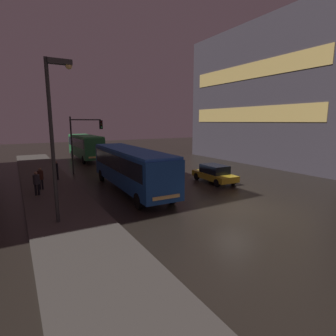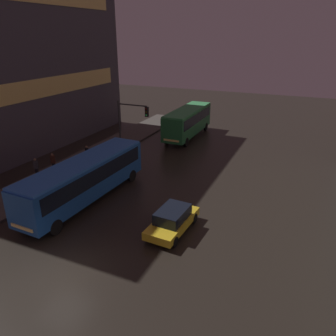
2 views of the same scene
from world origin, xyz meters
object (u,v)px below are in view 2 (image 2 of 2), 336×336
pedestrian_near (53,160)px  traffic_light_main (130,121)px  bus_near (85,176)px  bus_far (188,120)px  pedestrian_far (36,166)px  car_taxi (173,220)px  pedestrian_mid (87,153)px

pedestrian_near → traffic_light_main: traffic_light_main is taller
bus_near → bus_far: size_ratio=1.18×
pedestrian_far → traffic_light_main: bearing=-147.2°
car_taxi → pedestrian_mid: (-11.78, 7.11, 0.35)m
bus_near → traffic_light_main: size_ratio=2.05×
pedestrian_near → pedestrian_mid: 3.23m
car_taxi → pedestrian_mid: pedestrian_mid is taller
bus_far → pedestrian_near: size_ratio=6.01×
pedestrian_mid → bus_near: bearing=-115.9°
car_taxi → pedestrian_mid: bearing=-28.1°
pedestrian_far → traffic_light_main: 9.21m
bus_near → car_taxi: (7.33, -1.08, -1.19)m
bus_far → pedestrian_mid: (-5.42, -12.16, -0.95)m
bus_far → pedestrian_far: bus_far is taller
car_taxi → bus_near: bearing=-5.4°
pedestrian_near → pedestrian_mid: size_ratio=0.98×
pedestrian_mid → traffic_light_main: bearing=-20.1°
pedestrian_near → pedestrian_mid: bearing=99.0°
pedestrian_near → pedestrian_mid: pedestrian_mid is taller
pedestrian_near → traffic_light_main: (4.58, 5.67, 2.72)m
pedestrian_near → bus_far: bearing=101.7°
bus_far → pedestrian_near: bearing=65.1°
car_taxi → pedestrian_near: size_ratio=2.68×
bus_near → pedestrian_mid: 7.54m
bus_far → traffic_light_main: traffic_light_main is taller
bus_far → pedestrian_near: 16.57m
bus_far → car_taxi: 20.34m
pedestrian_near → bus_near: bearing=8.3°
car_taxi → traffic_light_main: traffic_light_main is taller
bus_far → pedestrian_near: bus_far is taller
bus_far → car_taxi: (6.36, -19.27, -1.30)m
car_taxi → pedestrian_near: bearing=-14.7°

